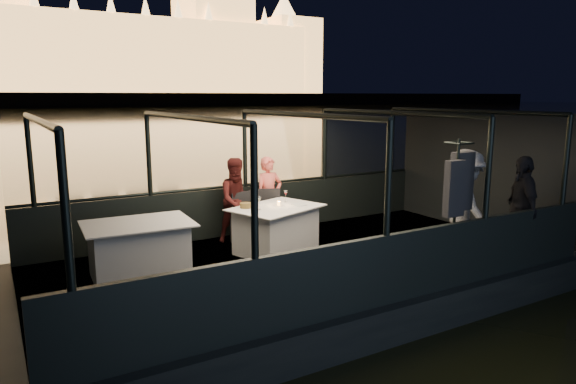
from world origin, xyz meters
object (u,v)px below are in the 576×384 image
wine_bottle (256,201)px  dining_table_central (276,229)px  chair_port_left (246,218)px  passenger_dark (521,207)px  person_woman_coral (269,196)px  person_man_maroon (238,201)px  passenger_stripe (464,207)px  chair_port_right (274,216)px  coat_stand (454,217)px  dining_table_aft (139,251)px

wine_bottle → dining_table_central: bearing=7.7°
wine_bottle → chair_port_left: bearing=76.5°
chair_port_left → passenger_dark: 4.55m
person_woman_coral → wine_bottle: bearing=-130.6°
person_woman_coral → wine_bottle: (-0.78, -1.02, 0.17)m
person_man_maroon → passenger_stripe: (2.66, -2.74, 0.10)m
person_man_maroon → wine_bottle: person_man_maroon is taller
dining_table_central → wine_bottle: wine_bottle is taller
person_man_maroon → passenger_dark: 4.71m
chair_port_right → coat_stand: coat_stand is taller
dining_table_aft → chair_port_left: chair_port_left is taller
chair_port_right → dining_table_central: bearing=-92.1°
passenger_stripe → chair_port_right: bearing=55.5°
dining_table_central → passenger_stripe: bearing=-38.3°
dining_table_central → wine_bottle: bearing=-172.3°
coat_stand → passenger_dark: size_ratio=1.20×
person_man_maroon → wine_bottle: size_ratio=4.97×
wine_bottle → coat_stand: bearing=-50.2°
dining_table_aft → dining_table_central: bearing=1.8°
chair_port_left → dining_table_aft: bearing=-167.5°
coat_stand → passenger_dark: 1.64m
chair_port_left → wine_bottle: wine_bottle is taller
dining_table_aft → coat_stand: (3.85, -2.33, 0.51)m
chair_port_left → coat_stand: bearing=-68.0°
passenger_dark → wine_bottle: (-3.59, 2.23, 0.06)m
person_man_maroon → dining_table_aft: bearing=-150.2°
wine_bottle → passenger_stripe: bearing=-33.2°
chair_port_right → wine_bottle: size_ratio=3.00×
person_man_maroon → passenger_dark: (3.48, -3.16, 0.10)m
coat_stand → person_man_maroon: size_ratio=1.32×
dining_table_central → coat_stand: size_ratio=0.72×
person_woman_coral → dining_table_aft: bearing=-161.8°
chair_port_left → person_woman_coral: bearing=16.0°
dining_table_aft → chair_port_left: (2.08, 0.77, 0.06)m
chair_port_right → wine_bottle: 1.05m
chair_port_right → person_woman_coral: size_ratio=0.62×
coat_stand → person_woman_coral: size_ratio=1.35×
person_woman_coral → wine_bottle: 1.29m
passenger_dark → coat_stand: bearing=-52.8°
person_woman_coral → passenger_dark: (2.81, -3.25, 0.10)m
person_woman_coral → wine_bottle: size_ratio=4.87×
person_woman_coral → dining_table_central: bearing=-114.6°
person_man_maroon → passenger_dark: size_ratio=0.91×
dining_table_central → chair_port_right: size_ratio=1.59×
chair_port_left → passenger_stripe: size_ratio=0.50×
chair_port_left → person_woman_coral: size_ratio=0.60×
dining_table_aft → person_woman_coral: size_ratio=1.02×
person_man_maroon → passenger_stripe: bearing=-41.4°
coat_stand → passenger_stripe: coat_stand is taller
passenger_stripe → chair_port_left: bearing=60.5°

